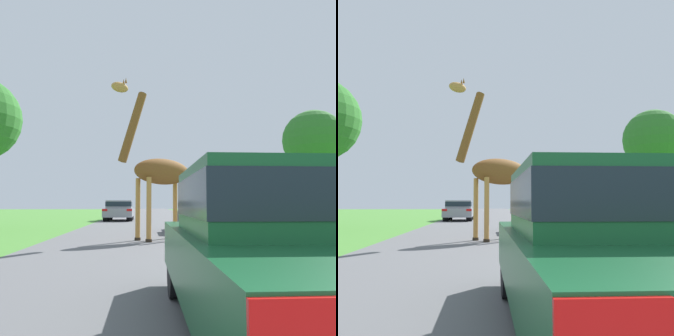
{
  "view_description": "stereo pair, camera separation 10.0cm",
  "coord_description": "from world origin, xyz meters",
  "views": [
    {
      "loc": [
        -1.02,
        0.58,
        1.1
      ],
      "look_at": [
        -0.29,
        11.78,
        2.25
      ],
      "focal_mm": 38.0,
      "sensor_mm": 36.0,
      "label": 1
    },
    {
      "loc": [
        -0.92,
        0.58,
        1.1
      ],
      "look_at": [
        -0.29,
        11.78,
        2.25
      ],
      "focal_mm": 38.0,
      "sensor_mm": 36.0,
      "label": 2
    }
  ],
  "objects": [
    {
      "name": "road",
      "position": [
        0.0,
        30.0,
        0.0
      ],
      "size": [
        8.0,
        120.0,
        0.0
      ],
      "color": "#5B5B5E",
      "rests_on": "ground"
    },
    {
      "name": "giraffe_near_road",
      "position": [
        -0.58,
        11.69,
        2.18
      ],
      "size": [
        2.69,
        2.04,
        4.86
      ],
      "rotation": [
        0.0,
        0.0,
        2.17
      ],
      "color": "#B77F3D",
      "rests_on": "ground"
    },
    {
      "name": "car_queue_left",
      "position": [
        -2.75,
        25.04,
        0.72
      ],
      "size": [
        1.87,
        3.95,
        1.35
      ],
      "color": "gray",
      "rests_on": "ground"
    },
    {
      "name": "tree_left_edge",
      "position": [
        11.94,
        26.85,
        5.98
      ],
      "size": [
        4.64,
        4.64,
        8.35
      ],
      "color": "brown",
      "rests_on": "ground"
    },
    {
      "name": "car_queue_right",
      "position": [
        1.16,
        14.84,
        0.66
      ],
      "size": [
        1.71,
        4.04,
        1.22
      ],
      "color": "black",
      "rests_on": "ground"
    },
    {
      "name": "car_lead_maroon",
      "position": [
        0.23,
        3.67,
        0.76
      ],
      "size": [
        1.92,
        4.15,
        1.42
      ],
      "color": "#144C28",
      "rests_on": "ground"
    }
  ]
}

